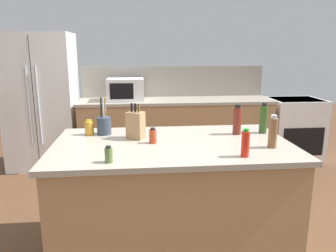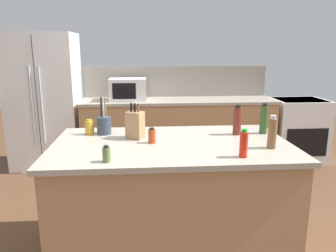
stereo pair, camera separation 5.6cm
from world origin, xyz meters
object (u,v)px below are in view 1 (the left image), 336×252
range_oven (294,128)px  honey_jar (89,128)px  refrigerator (42,101)px  knife_block (136,125)px  microwave (125,89)px  spice_jar_oregano (109,155)px  utensil_crock (104,125)px  vinegar_bottle (237,120)px  hot_sauce_bottle (245,144)px  spice_jar_paprika (153,136)px  olive_oil_bottle (263,119)px  pepper_grinder (273,132)px

range_oven → honey_jar: (-2.79, -1.89, 0.53)m
refrigerator → knife_block: refrigerator is taller
microwave → spice_jar_oregano: 2.62m
range_oven → spice_jar_oregano: (-2.57, -2.61, 0.52)m
refrigerator → utensil_crock: bearing=-61.8°
spice_jar_oregano → microwave: bearing=89.2°
refrigerator → microwave: 1.18m
knife_block → honey_jar: 0.43m
refrigerator → honey_jar: (0.92, -1.95, 0.07)m
vinegar_bottle → knife_block: bearing=-176.2°
microwave → honey_jar: (-0.25, -1.89, -0.09)m
spice_jar_oregano → hot_sauce_bottle: 0.91m
utensil_crock → vinegar_bottle: (1.13, -0.11, 0.04)m
spice_jar_oregano → spice_jar_paprika: size_ratio=0.91×
olive_oil_bottle → vinegar_bottle: 0.24m
spice_jar_paprika → hot_sauce_bottle: bearing=-32.8°
honey_jar → olive_oil_bottle: bearing=-3.2°
microwave → vinegar_bottle: bearing=-63.4°
olive_oil_bottle → range_oven: bearing=56.7°
honey_jar → knife_block: bearing=-21.8°
knife_block → vinegar_bottle: 0.86m
refrigerator → pepper_grinder: bearing=-46.7°
utensil_crock → spice_jar_oregano: (0.09, -0.72, -0.03)m
hot_sauce_bottle → spice_jar_oregano: bearing=-178.4°
utensil_crock → spice_jar_paprika: bearing=-37.6°
olive_oil_bottle → vinegar_bottle: (-0.24, -0.02, -0.00)m
olive_oil_bottle → honey_jar: 1.50m
range_oven → knife_block: (-2.40, -2.05, 0.59)m
refrigerator → utensil_crock: refrigerator is taller
hot_sauce_bottle → vinegar_bottle: (0.13, 0.59, 0.03)m
pepper_grinder → spice_jar_paprika: size_ratio=2.02×
range_oven → hot_sauce_bottle: bearing=-122.7°
vinegar_bottle → spice_jar_paprika: bearing=-164.5°
range_oven → honey_jar: honey_jar is taller
microwave → knife_block: bearing=-86.1°
range_oven → vinegar_bottle: bearing=-127.6°
hot_sauce_bottle → vinegar_bottle: vinegar_bottle is taller
utensil_crock → microwave: bearing=86.1°
utensil_crock → hot_sauce_bottle: 1.22m
spice_jar_paprika → hot_sauce_bottle: 0.72m
pepper_grinder → honey_jar: bearing=160.1°
olive_oil_bottle → spice_jar_paprika: size_ratio=2.18×
honey_jar → vinegar_bottle: size_ratio=0.51×
range_oven → microwave: 2.61m
utensil_crock → hot_sauce_bottle: (1.01, -0.70, 0.01)m
refrigerator → olive_oil_bottle: size_ratio=7.02×
olive_oil_bottle → spice_jar_oregano: bearing=-153.5°
olive_oil_bottle → utensil_crock: bearing=176.3°
knife_block → honey_jar: size_ratio=2.21×
microwave → olive_oil_bottle: size_ratio=1.93×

